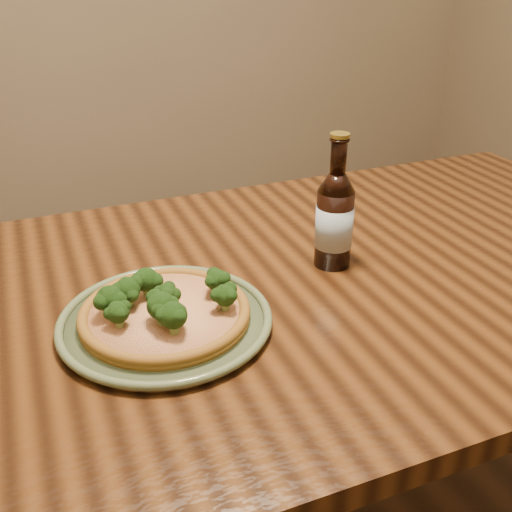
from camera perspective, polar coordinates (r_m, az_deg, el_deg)
name	(u,v)px	position (r m, az deg, el deg)	size (l,w,h in m)	color
table	(308,316)	(1.14, 4.97, -5.72)	(1.60, 0.90, 0.75)	#48260F
plate	(165,320)	(0.95, -8.62, -6.07)	(0.33, 0.33, 0.02)	#5A6848
pizza	(164,311)	(0.94, -8.78, -5.16)	(0.27, 0.27, 0.07)	brown
beer_bottle	(334,219)	(1.09, 7.48, 3.55)	(0.07, 0.07, 0.25)	black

